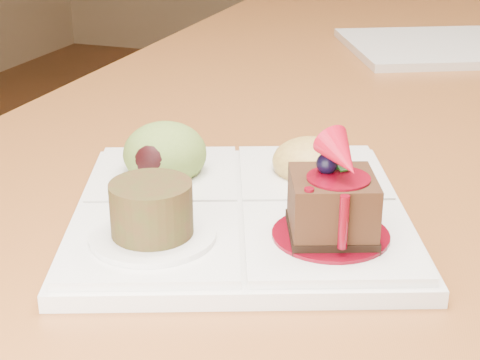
% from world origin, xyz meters
% --- Properties ---
extents(dining_table, '(1.00, 1.80, 0.75)m').
position_xyz_m(dining_table, '(0.00, 0.00, 0.68)').
color(dining_table, brown).
rests_on(dining_table, ground).
extents(sampler_plate, '(0.32, 0.32, 0.10)m').
position_xyz_m(sampler_plate, '(-0.16, -0.55, 0.77)').
color(sampler_plate, silver).
rests_on(sampler_plate, dining_table).
extents(second_plate, '(0.33, 0.33, 0.01)m').
position_xyz_m(second_plate, '(-0.08, 0.10, 0.76)').
color(second_plate, silver).
rests_on(second_plate, dining_table).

